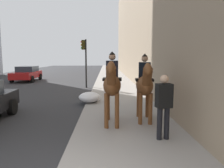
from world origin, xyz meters
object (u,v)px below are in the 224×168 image
object	(u,v)px
pedestrian_greeting	(164,103)
traffic_light_near_curb	(85,55)
mounted_horse_far	(145,84)
mounted_horse_near	(112,84)
car_mid_lane	(27,73)

from	to	relation	value
pedestrian_greeting	traffic_light_near_curb	xyz separation A→B (m)	(10.72, 3.07, 1.33)
pedestrian_greeting	traffic_light_near_curb	bearing A→B (deg)	6.68
mounted_horse_far	traffic_light_near_curb	bearing A→B (deg)	-157.82
mounted_horse_near	car_mid_lane	distance (m)	16.31
mounted_horse_near	mounted_horse_far	bearing A→B (deg)	111.19
mounted_horse_far	pedestrian_greeting	bearing A→B (deg)	11.73
mounted_horse_near	pedestrian_greeting	xyz separation A→B (m)	(-1.30, -1.30, -0.33)
mounted_horse_far	pedestrian_greeting	distance (m)	1.69
car_mid_lane	traffic_light_near_curb	world-z (taller)	traffic_light_near_curb
mounted_horse_far	car_mid_lane	world-z (taller)	mounted_horse_far
mounted_horse_near	traffic_light_near_curb	size ratio (longest dim) A/B	0.65
mounted_horse_far	pedestrian_greeting	world-z (taller)	mounted_horse_far
mounted_horse_near	car_mid_lane	world-z (taller)	mounted_horse_near
mounted_horse_near	mounted_horse_far	xyz separation A→B (m)	(0.35, -1.09, -0.05)
pedestrian_greeting	car_mid_lane	bearing A→B (deg)	21.10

